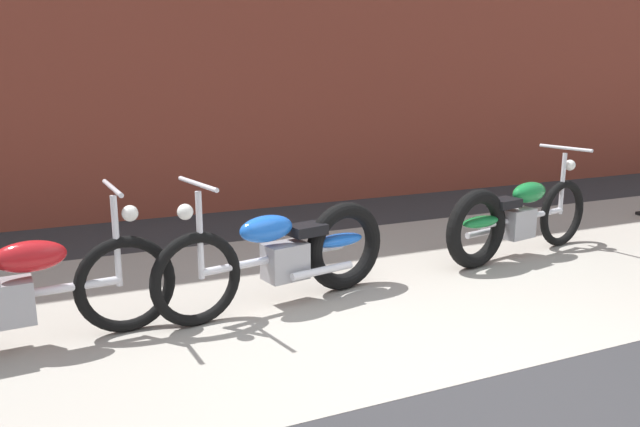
{
  "coord_description": "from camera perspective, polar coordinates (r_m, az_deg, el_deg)",
  "views": [
    {
      "loc": [
        -2.22,
        -2.65,
        1.75
      ],
      "look_at": [
        -0.41,
        1.36,
        0.75
      ],
      "focal_mm": 35.09,
      "sensor_mm": 36.0,
      "label": 1
    }
  ],
  "objects": [
    {
      "name": "ground_plane",
      "position": [
        3.88,
        14.41,
        -14.47
      ],
      "size": [
        80.0,
        80.0,
        0.0
      ],
      "primitive_type": "plane",
      "color": "#2D2D30"
    },
    {
      "name": "sidewalk_slab",
      "position": [
        5.23,
        2.39,
        -6.71
      ],
      "size": [
        36.0,
        3.5,
        0.01
      ],
      "primitive_type": "cube",
      "color": "#9E998E",
      "rests_on": "ground"
    },
    {
      "name": "motorcycle_blue",
      "position": [
        4.8,
        -2.41,
        -3.56
      ],
      "size": [
        1.99,
        0.67,
        1.03
      ],
      "rotation": [
        0.0,
        0.0,
        3.34
      ],
      "color": "black",
      "rests_on": "ground"
    },
    {
      "name": "motorcycle_green",
      "position": [
        6.18,
        17.07,
        -0.41
      ],
      "size": [
        1.99,
        0.67,
        1.03
      ],
      "rotation": [
        0.0,
        0.0,
        0.19
      ],
      "color": "black",
      "rests_on": "ground"
    }
  ]
}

